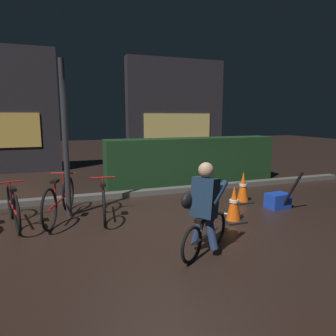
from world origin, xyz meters
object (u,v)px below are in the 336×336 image
street_post (65,140)px  traffic_cone_near (234,204)px  blue_crate (278,201)px  cyclist (203,208)px  parked_bike_left_mid (13,207)px  closed_umbrella (291,191)px  parked_bike_center_right (104,200)px  traffic_cone_far (243,188)px  parked_bike_center_left (60,200)px

street_post → traffic_cone_near: street_post is taller
traffic_cone_near → blue_crate: bearing=17.5°
traffic_cone_near → cyclist: size_ratio=0.52×
traffic_cone_near → cyclist: cyclist is taller
street_post → parked_bike_left_mid: (-0.89, -0.24, -1.08)m
traffic_cone_near → closed_umbrella: 1.39m
parked_bike_left_mid → blue_crate: (4.88, -0.66, -0.18)m
parked_bike_center_right → cyclist: 2.21m
traffic_cone_near → blue_crate: traffic_cone_near is taller
traffic_cone_near → traffic_cone_far: bearing=49.8°
traffic_cone_near → street_post: bearing=154.4°
parked_bike_center_right → blue_crate: bearing=-92.8°
blue_crate → parked_bike_left_mid: bearing=172.3°
traffic_cone_near → traffic_cone_far: size_ratio=0.97×
traffic_cone_far → closed_umbrella: size_ratio=0.79×
parked_bike_center_right → parked_bike_center_left: bearing=85.6°
traffic_cone_far → traffic_cone_near: bearing=-130.2°
traffic_cone_far → cyclist: (-1.91, -1.95, 0.30)m
traffic_cone_near → cyclist: (-1.07, -0.96, 0.31)m
parked_bike_center_left → parked_bike_center_right: 0.77m
parked_bike_left_mid → cyclist: cyclist is taller
street_post → traffic_cone_far: size_ratio=4.20×
parked_bike_left_mid → cyclist: 3.25m
parked_bike_left_mid → parked_bike_center_left: bearing=-98.9°
street_post → blue_crate: bearing=-12.7°
closed_umbrella → parked_bike_left_mid: bearing=-132.8°
parked_bike_center_right → closed_umbrella: bearing=-96.5°
parked_bike_center_right → cyclist: size_ratio=1.24×
parked_bike_left_mid → blue_crate: parked_bike_left_mid is taller
street_post → closed_umbrella: size_ratio=3.32×
parked_bike_center_right → traffic_cone_near: bearing=-107.8°
parked_bike_left_mid → street_post: bearing=-88.2°
street_post → parked_bike_left_mid: 1.42m
parked_bike_center_left → traffic_cone_far: 3.71m
parked_bike_left_mid → parked_bike_center_right: (1.49, -0.09, -0.00)m
parked_bike_center_left → traffic_cone_near: size_ratio=2.59×
traffic_cone_near → parked_bike_center_right: bearing=155.5°
traffic_cone_far → blue_crate: bearing=-53.6°
traffic_cone_far → cyclist: cyclist is taller
traffic_cone_near → traffic_cone_far: traffic_cone_far is taller
traffic_cone_far → closed_umbrella: bearing=-57.3°
parked_bike_left_mid → parked_bike_center_left: size_ratio=0.91×
street_post → closed_umbrella: street_post is taller
parked_bike_center_left → closed_umbrella: (4.25, -0.97, 0.03)m
parked_bike_left_mid → closed_umbrella: closed_umbrella is taller
parked_bike_center_left → traffic_cone_far: bearing=-74.4°
street_post → traffic_cone_far: street_post is taller
blue_crate → cyclist: (-2.34, -1.36, 0.48)m
parked_bike_center_right → blue_crate: size_ratio=3.51×
parked_bike_center_right → traffic_cone_far: parked_bike_center_right is taller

